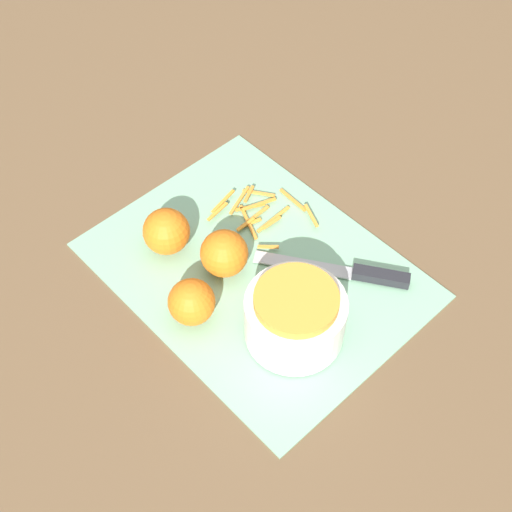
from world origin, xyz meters
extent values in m
plane|color=brown|center=(0.00, 0.00, 0.00)|extent=(4.00, 4.00, 0.00)
cube|color=#84B793|center=(0.00, 0.00, 0.00)|extent=(0.48, 0.36, 0.01)
cylinder|color=silver|center=(-0.12, 0.04, 0.04)|extent=(0.14, 0.14, 0.08)
cylinder|color=orange|center=(-0.12, 0.04, 0.09)|extent=(0.12, 0.12, 0.02)
cube|color=#232328|center=(-0.14, -0.12, 0.01)|extent=(0.08, 0.06, 0.02)
cube|color=#B2B2B7|center=(-0.04, -0.06, 0.01)|extent=(0.14, 0.10, 0.00)
sphere|color=orange|center=(0.03, 0.03, 0.04)|extent=(0.07, 0.07, 0.07)
sphere|color=orange|center=(0.12, 0.07, 0.04)|extent=(0.07, 0.07, 0.07)
sphere|color=orange|center=(0.00, 0.12, 0.04)|extent=(0.07, 0.07, 0.07)
cube|color=orange|center=(0.08, -0.07, 0.01)|extent=(0.01, 0.07, 0.00)
cube|color=orange|center=(0.07, -0.05, 0.01)|extent=(0.01, 0.04, 0.00)
cube|color=orange|center=(0.09, -0.09, 0.01)|extent=(0.02, 0.06, 0.00)
cube|color=orange|center=(0.10, -0.08, 0.01)|extent=(0.03, 0.05, 0.00)
cube|color=orange|center=(0.13, -0.05, 0.01)|extent=(0.02, 0.06, 0.00)
cube|color=gold|center=(0.12, -0.03, 0.01)|extent=(0.01, 0.05, 0.00)
cube|color=orange|center=(0.06, -0.14, 0.01)|extent=(0.06, 0.01, 0.00)
cube|color=#F49B35|center=(0.07, -0.06, 0.01)|extent=(0.01, 0.04, 0.00)
cube|color=gold|center=(0.01, -0.13, 0.01)|extent=(0.05, 0.02, 0.00)
cube|color=orange|center=(0.07, -0.05, 0.01)|extent=(0.07, 0.03, 0.00)
cube|color=orange|center=(0.11, -0.09, 0.01)|extent=(0.02, 0.04, 0.00)
cube|color=orange|center=(0.11, -0.11, 0.01)|extent=(0.05, 0.04, 0.00)
cube|color=orange|center=(0.05, -0.08, 0.01)|extent=(0.01, 0.04, 0.00)
cube|color=orange|center=(0.12, -0.07, 0.01)|extent=(0.03, 0.06, 0.00)
cube|color=#EF9B37|center=(0.05, -0.09, 0.01)|extent=(0.01, 0.07, 0.00)
cube|color=orange|center=(0.01, -0.04, 0.01)|extent=(0.03, 0.03, 0.00)
camera|label=1|loc=(-0.47, 0.44, 0.87)|focal=50.00mm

